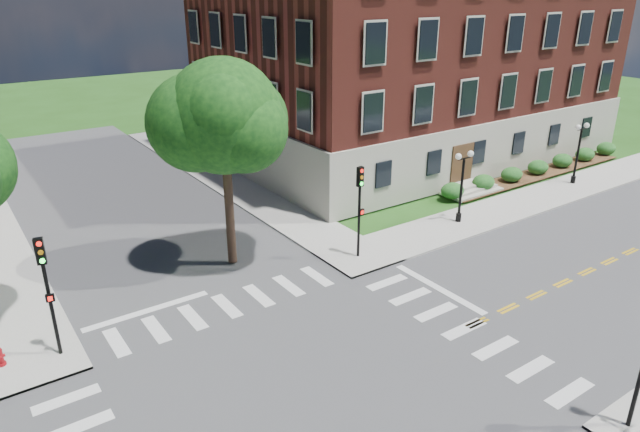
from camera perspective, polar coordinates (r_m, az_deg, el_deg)
ground at (r=20.52m, az=0.02°, el=-17.60°), size 160.00×160.00×0.00m
road_ew at (r=20.52m, az=0.02°, el=-17.59°), size 90.00×12.00×0.01m
road_ns at (r=20.52m, az=0.02°, el=-17.58°), size 12.00×90.00×0.01m
sidewalk_ne at (r=39.59m, az=5.60°, el=2.79°), size 34.00×34.00×0.12m
crosswalk_east at (r=24.55m, az=14.22°, el=-10.93°), size 2.20×10.20×0.02m
stop_bar_east at (r=27.27m, az=11.77°, el=-7.12°), size 0.40×5.50×0.00m
main_building at (r=48.30m, az=8.88°, el=16.23°), size 30.60×22.40×16.50m
shrub_row at (r=45.09m, az=20.85°, el=3.76°), size 18.00×2.00×1.30m
tree_d at (r=26.81m, az=-9.63°, el=9.76°), size 5.36×5.36×10.09m
traffic_signal_ne at (r=28.32m, az=3.99°, el=1.57°), size 0.35×0.40×4.80m
traffic_signal_nw at (r=22.86m, az=-25.69°, el=-5.99°), size 0.37×0.42×4.80m
twin_lamp_west at (r=33.87m, az=14.00°, el=3.25°), size 1.36×0.36×4.23m
twin_lamp_east at (r=43.43m, az=24.42°, el=6.05°), size 1.36×0.36×4.23m
fire_hydrant at (r=24.48m, az=-29.35°, el=-12.21°), size 0.35×0.35×0.75m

